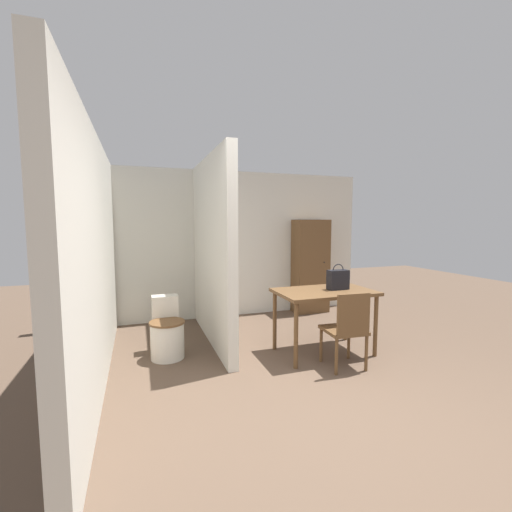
% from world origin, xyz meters
% --- Properties ---
extents(ground_plane, '(16.00, 16.00, 0.00)m').
position_xyz_m(ground_plane, '(0.00, 0.00, 0.00)').
color(ground_plane, brown).
extents(wall_back, '(4.81, 0.12, 2.50)m').
position_xyz_m(wall_back, '(0.00, 3.51, 1.25)').
color(wall_back, silver).
rests_on(wall_back, ground_plane).
extents(wall_left, '(0.12, 4.45, 2.50)m').
position_xyz_m(wall_left, '(-1.96, 1.73, 1.25)').
color(wall_left, silver).
rests_on(wall_left, ground_plane).
extents(partition_wall, '(0.12, 2.23, 2.50)m').
position_xyz_m(partition_wall, '(-0.61, 2.34, 1.25)').
color(partition_wall, silver).
rests_on(partition_wall, ground_plane).
extents(dining_table, '(1.19, 0.74, 0.80)m').
position_xyz_m(dining_table, '(0.61, 1.41, 0.71)').
color(dining_table, brown).
rests_on(dining_table, ground_plane).
extents(wooden_chair, '(0.45, 0.45, 0.88)m').
position_xyz_m(wooden_chair, '(0.61, 0.90, 0.48)').
color(wooden_chair, brown).
rests_on(wooden_chair, ground_plane).
extents(toilet, '(0.42, 0.57, 0.71)m').
position_xyz_m(toilet, '(-1.26, 1.92, 0.29)').
color(toilet, silver).
rests_on(toilet, ground_plane).
extents(handbag, '(0.26, 0.13, 0.32)m').
position_xyz_m(handbag, '(0.80, 1.41, 0.92)').
color(handbag, black).
rests_on(handbag, dining_table).
extents(wooden_cabinet, '(0.62, 0.39, 1.68)m').
position_xyz_m(wooden_cabinet, '(1.40, 3.25, 0.84)').
color(wooden_cabinet, brown).
rests_on(wooden_cabinet, ground_plane).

